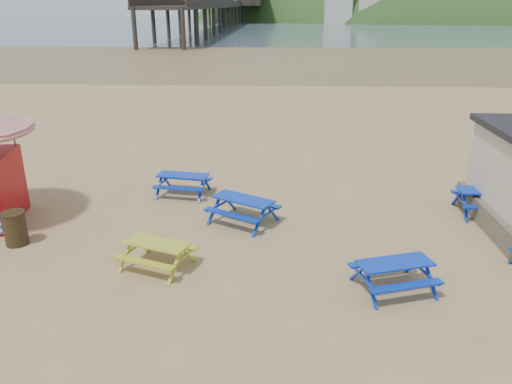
# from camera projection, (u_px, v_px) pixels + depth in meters

# --- Properties ---
(ground) EXTENTS (400.00, 400.00, 0.00)m
(ground) POSITION_uv_depth(u_px,v_px,m) (262.00, 242.00, 14.70)
(ground) COLOR tan
(ground) RESTS_ON ground
(wet_sand) EXTENTS (400.00, 400.00, 0.00)m
(wet_sand) POSITION_uv_depth(u_px,v_px,m) (277.00, 57.00, 66.10)
(wet_sand) COLOR olive
(wet_sand) RESTS_ON ground
(sea) EXTENTS (400.00, 400.00, 0.00)m
(sea) POSITION_uv_depth(u_px,v_px,m) (280.00, 24.00, 173.56)
(sea) COLOR #42525E
(sea) RESTS_ON ground
(picnic_table_blue_a) EXTENTS (2.03, 1.74, 0.77)m
(picnic_table_blue_a) POSITION_uv_depth(u_px,v_px,m) (183.00, 185.00, 18.22)
(picnic_table_blue_a) COLOR #0140B4
(picnic_table_blue_a) RESTS_ON ground
(picnic_table_blue_b) EXTENTS (2.49, 2.34, 0.82)m
(picnic_table_blue_b) POSITION_uv_depth(u_px,v_px,m) (243.00, 210.00, 15.87)
(picnic_table_blue_b) COLOR #0140B4
(picnic_table_blue_b) RESTS_ON ground
(picnic_table_blue_c) EXTENTS (2.08, 1.69, 0.86)m
(picnic_table_blue_c) POSITION_uv_depth(u_px,v_px,m) (489.00, 202.00, 16.50)
(picnic_table_blue_c) COLOR #0140B4
(picnic_table_blue_c) RESTS_ON ground
(picnic_table_blue_e) EXTENTS (2.16, 1.93, 0.76)m
(picnic_table_blue_e) POSITION_uv_depth(u_px,v_px,m) (394.00, 276.00, 12.11)
(picnic_table_blue_e) COLOR #0140B4
(picnic_table_blue_e) RESTS_ON ground
(picnic_table_yellow) EXTENTS (2.11, 1.91, 0.73)m
(picnic_table_yellow) POSITION_uv_depth(u_px,v_px,m) (157.00, 255.00, 13.16)
(picnic_table_yellow) COLOR gold
(picnic_table_yellow) RESTS_ON ground
(litter_bin) EXTENTS (0.68, 0.68, 1.00)m
(litter_bin) POSITION_uv_depth(u_px,v_px,m) (15.00, 228.00, 14.39)
(litter_bin) COLOR #322515
(litter_bin) RESTS_ON ground
(pier) EXTENTS (24.00, 220.00, 39.29)m
(pier) POSITION_uv_depth(u_px,v_px,m) (230.00, 7.00, 180.13)
(pier) COLOR black
(pier) RESTS_ON ground
(headland_town) EXTENTS (264.00, 144.00, 108.00)m
(headland_town) POSITION_uv_depth(u_px,v_px,m) (476.00, 42.00, 228.79)
(headland_town) COLOR #2D4C1E
(headland_town) RESTS_ON ground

